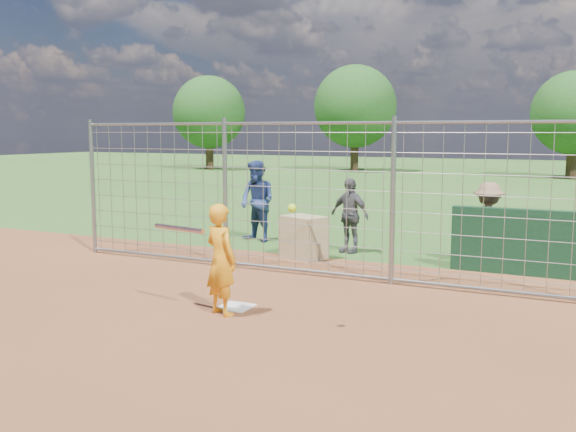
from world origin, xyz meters
The scene contains 11 objects.
ground centered at (0.00, 0.00, 0.00)m, with size 100.00×100.00×0.00m, color #2D591E.
infield_dirt centered at (0.00, -3.00, 0.01)m, with size 18.00×18.00×0.00m, color brown.
home_plate centered at (0.00, -0.20, 0.01)m, with size 0.43×0.43×0.02m, color silver.
dugout_wall centered at (3.40, 3.60, 0.55)m, with size 2.60×0.20×1.10m, color #11381E.
batter centered at (0.00, -0.57, 0.73)m, with size 0.53×0.35×1.45m, color orange.
bystander_a centered at (-2.27, 4.57, 0.88)m, with size 0.85×0.66×1.75m, color navy.
bystander_b centered at (-0.04, 4.25, 0.74)m, with size 0.87×0.36×1.48m, color #515055.
bystander_c centered at (2.62, 4.10, 0.74)m, with size 0.96×0.55×1.49m, color #88634A.
equipment_bin centered at (-0.59, 3.30, 0.40)m, with size 0.80×0.55×0.80m, color tan.
equipment_in_play centered at (-0.12, -0.75, 1.21)m, with size 2.16×0.28×0.45m.
backstop_fence centered at (0.00, 2.00, 1.26)m, with size 9.08×0.08×2.60m.
Camera 1 is at (4.33, -7.48, 2.36)m, focal length 40.00 mm.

